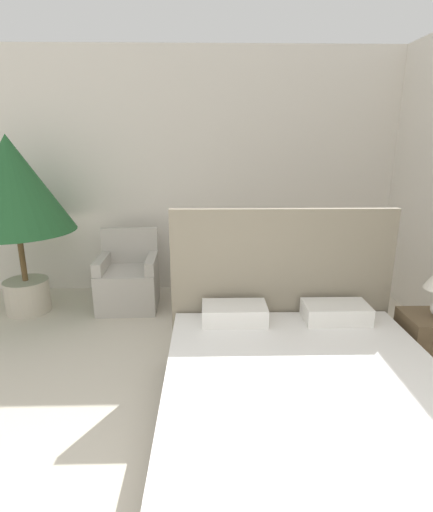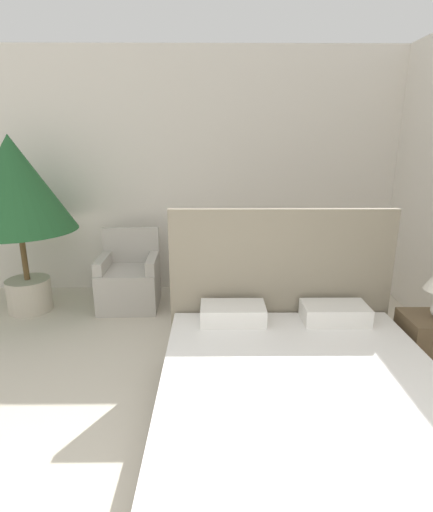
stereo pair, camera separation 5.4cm
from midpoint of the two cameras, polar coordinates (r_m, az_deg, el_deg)
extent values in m
cube|color=silver|center=(4.98, -3.47, 11.48)|extent=(10.00, 0.06, 2.90)
cube|color=#4C4238|center=(2.70, 13.29, -24.26)|extent=(1.79, 2.18, 0.25)
cube|color=white|center=(2.56, 13.66, -20.17)|extent=(1.75, 2.13, 0.23)
cube|color=gray|center=(3.38, 9.52, -4.63)|extent=(1.83, 0.06, 1.34)
cube|color=white|center=(3.18, 2.83, -8.17)|extent=(0.51, 0.29, 0.14)
cube|color=white|center=(3.32, 16.97, -7.77)|extent=(0.51, 0.29, 0.14)
cube|color=#B7B2A8|center=(4.70, -12.02, -4.48)|extent=(0.67, 0.64, 0.45)
cube|color=#B7B2A8|center=(4.83, -11.79, 1.55)|extent=(0.66, 0.08, 0.42)
cube|color=#B7B2A8|center=(4.66, -15.60, -1.02)|extent=(0.12, 0.56, 0.14)
cube|color=#B7B2A8|center=(4.56, -8.80, -0.96)|extent=(0.12, 0.56, 0.14)
cube|color=#B7B2A8|center=(4.60, -0.37, -4.54)|extent=(0.66, 0.62, 0.45)
cube|color=#B7B2A8|center=(4.74, -0.41, 1.61)|extent=(0.66, 0.06, 0.42)
cube|color=#B7B2A8|center=(4.51, -3.91, -1.00)|extent=(0.10, 0.56, 0.14)
cube|color=#B7B2A8|center=(4.52, 3.15, -0.96)|extent=(0.10, 0.56, 0.14)
cylinder|color=beige|center=(4.97, -24.88, -5.04)|extent=(0.47, 0.47, 0.37)
cylinder|color=brown|center=(4.84, -25.52, 0.09)|extent=(0.06, 0.06, 0.56)
cone|color=#235B2D|center=(4.70, -26.68, 9.22)|extent=(1.21, 1.21, 1.00)
cube|color=brown|center=(3.71, 28.86, -11.38)|extent=(0.50, 0.39, 0.53)
camera|label=1|loc=(0.03, -89.60, 0.12)|focal=28.00mm
camera|label=2|loc=(0.03, 90.40, -0.12)|focal=28.00mm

